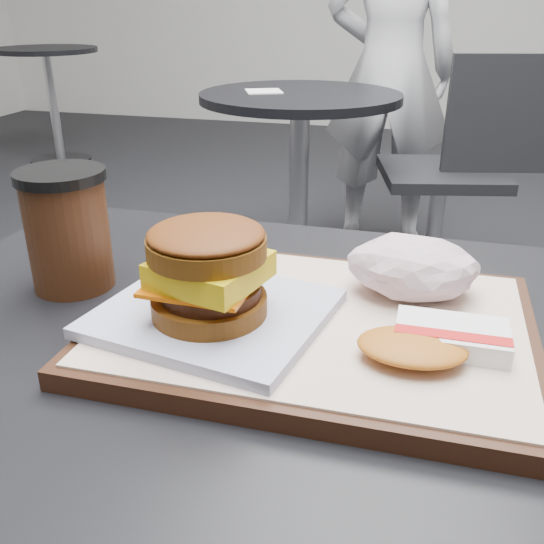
{
  "coord_description": "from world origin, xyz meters",
  "views": [
    {
      "loc": [
        0.12,
        -0.45,
        1.05
      ],
      "look_at": [
        -0.01,
        0.01,
        0.83
      ],
      "focal_mm": 40.0,
      "sensor_mm": 36.0,
      "label": 1
    }
  ],
  "objects_px": {
    "breakfast_sandwich": "(210,281)",
    "coffee_cup": "(67,227)",
    "crumpled_wrapper": "(413,267)",
    "hash_brown": "(434,341)",
    "serving_tray": "(315,326)",
    "customer_table": "(277,498)",
    "neighbor_table": "(299,150)",
    "neighbor_chair": "(462,161)",
    "patron": "(390,70)"
  },
  "relations": [
    {
      "from": "customer_table",
      "to": "hash_brown",
      "type": "bearing_deg",
      "value": -6.75
    },
    {
      "from": "coffee_cup",
      "to": "crumpled_wrapper",
      "type": "bearing_deg",
      "value": 5.43
    },
    {
      "from": "serving_tray",
      "to": "neighbor_table",
      "type": "height_order",
      "value": "serving_tray"
    },
    {
      "from": "neighbor_chair",
      "to": "customer_table",
      "type": "bearing_deg",
      "value": -96.84
    },
    {
      "from": "coffee_cup",
      "to": "patron",
      "type": "height_order",
      "value": "patron"
    },
    {
      "from": "hash_brown",
      "to": "crumpled_wrapper",
      "type": "bearing_deg",
      "value": 102.83
    },
    {
      "from": "breakfast_sandwich",
      "to": "neighbor_chair",
      "type": "distance_m",
      "value": 1.87
    },
    {
      "from": "hash_brown",
      "to": "crumpled_wrapper",
      "type": "xyz_separation_m",
      "value": [
        -0.02,
        0.11,
        0.02
      ]
    },
    {
      "from": "coffee_cup",
      "to": "neighbor_chair",
      "type": "height_order",
      "value": "coffee_cup"
    },
    {
      "from": "customer_table",
      "to": "coffee_cup",
      "type": "bearing_deg",
      "value": 166.69
    },
    {
      "from": "crumpled_wrapper",
      "to": "neighbor_chair",
      "type": "relative_size",
      "value": 0.14
    },
    {
      "from": "crumpled_wrapper",
      "to": "hash_brown",
      "type": "bearing_deg",
      "value": -77.17
    },
    {
      "from": "customer_table",
      "to": "patron",
      "type": "xyz_separation_m",
      "value": [
        -0.1,
        2.29,
        0.18
      ]
    },
    {
      "from": "customer_table",
      "to": "breakfast_sandwich",
      "type": "xyz_separation_m",
      "value": [
        -0.06,
        -0.02,
        0.24
      ]
    },
    {
      "from": "breakfast_sandwich",
      "to": "coffee_cup",
      "type": "bearing_deg",
      "value": 158.51
    },
    {
      "from": "breakfast_sandwich",
      "to": "hash_brown",
      "type": "relative_size",
      "value": 1.81
    },
    {
      "from": "customer_table",
      "to": "coffee_cup",
      "type": "height_order",
      "value": "coffee_cup"
    },
    {
      "from": "serving_tray",
      "to": "coffee_cup",
      "type": "relative_size",
      "value": 3.03
    },
    {
      "from": "crumpled_wrapper",
      "to": "coffee_cup",
      "type": "bearing_deg",
      "value": -174.57
    },
    {
      "from": "coffee_cup",
      "to": "breakfast_sandwich",
      "type": "bearing_deg",
      "value": -21.49
    },
    {
      "from": "serving_tray",
      "to": "neighbor_chair",
      "type": "height_order",
      "value": "neighbor_chair"
    },
    {
      "from": "customer_table",
      "to": "neighbor_table",
      "type": "xyz_separation_m",
      "value": [
        -0.35,
        1.65,
        -0.03
      ]
    },
    {
      "from": "serving_tray",
      "to": "breakfast_sandwich",
      "type": "distance_m",
      "value": 0.11
    },
    {
      "from": "breakfast_sandwich",
      "to": "patron",
      "type": "xyz_separation_m",
      "value": [
        -0.05,
        2.3,
        -0.06
      ]
    },
    {
      "from": "customer_table",
      "to": "hash_brown",
      "type": "distance_m",
      "value": 0.25
    },
    {
      "from": "neighbor_table",
      "to": "neighbor_chair",
      "type": "height_order",
      "value": "neighbor_chair"
    },
    {
      "from": "neighbor_table",
      "to": "neighbor_chair",
      "type": "distance_m",
      "value": 0.59
    },
    {
      "from": "hash_brown",
      "to": "neighbor_chair",
      "type": "distance_m",
      "value": 1.84
    },
    {
      "from": "patron",
      "to": "serving_tray",
      "type": "bearing_deg",
      "value": 93.76
    },
    {
      "from": "serving_tray",
      "to": "neighbor_chair",
      "type": "bearing_deg",
      "value": 84.04
    },
    {
      "from": "customer_table",
      "to": "neighbor_chair",
      "type": "xyz_separation_m",
      "value": [
        0.22,
        1.8,
        -0.07
      ]
    },
    {
      "from": "crumpled_wrapper",
      "to": "serving_tray",
      "type": "bearing_deg",
      "value": -138.08
    },
    {
      "from": "hash_brown",
      "to": "coffee_cup",
      "type": "distance_m",
      "value": 0.38
    },
    {
      "from": "serving_tray",
      "to": "coffee_cup",
      "type": "height_order",
      "value": "coffee_cup"
    },
    {
      "from": "crumpled_wrapper",
      "to": "breakfast_sandwich",
      "type": "bearing_deg",
      "value": -147.65
    },
    {
      "from": "crumpled_wrapper",
      "to": "patron",
      "type": "relative_size",
      "value": 0.08
    },
    {
      "from": "customer_table",
      "to": "patron",
      "type": "bearing_deg",
      "value": 92.6
    },
    {
      "from": "patron",
      "to": "neighbor_table",
      "type": "bearing_deg",
      "value": 69.24
    },
    {
      "from": "serving_tray",
      "to": "customer_table",
      "type": "bearing_deg",
      "value": -148.28
    },
    {
      "from": "customer_table",
      "to": "crumpled_wrapper",
      "type": "height_order",
      "value": "crumpled_wrapper"
    },
    {
      "from": "coffee_cup",
      "to": "neighbor_chair",
      "type": "distance_m",
      "value": 1.83
    },
    {
      "from": "breakfast_sandwich",
      "to": "crumpled_wrapper",
      "type": "height_order",
      "value": "breakfast_sandwich"
    },
    {
      "from": "hash_brown",
      "to": "coffee_cup",
      "type": "xyz_separation_m",
      "value": [
        -0.37,
        0.07,
        0.03
      ]
    },
    {
      "from": "hash_brown",
      "to": "coffee_cup",
      "type": "height_order",
      "value": "coffee_cup"
    },
    {
      "from": "hash_brown",
      "to": "neighbor_table",
      "type": "relative_size",
      "value": 0.16
    },
    {
      "from": "breakfast_sandwich",
      "to": "coffee_cup",
      "type": "height_order",
      "value": "coffee_cup"
    },
    {
      "from": "customer_table",
      "to": "serving_tray",
      "type": "distance_m",
      "value": 0.2
    },
    {
      "from": "customer_table",
      "to": "hash_brown",
      "type": "relative_size",
      "value": 6.69
    },
    {
      "from": "patron",
      "to": "breakfast_sandwich",
      "type": "bearing_deg",
      "value": 91.56
    },
    {
      "from": "coffee_cup",
      "to": "serving_tray",
      "type": "bearing_deg",
      "value": -8.01
    }
  ]
}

